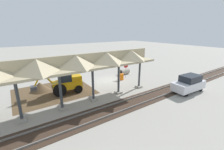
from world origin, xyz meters
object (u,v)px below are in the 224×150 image
at_px(stop_sign, 126,67).
at_px(traffic_barrel, 122,77).
at_px(backhoe, 66,82).
at_px(concrete_pipe, 125,72).
at_px(distant_parked_car, 189,84).

distance_m(stop_sign, traffic_barrel, 1.73).
height_order(backhoe, traffic_barrel, backhoe).
bearing_deg(concrete_pipe, stop_sign, 55.89).
distance_m(distant_parked_car, traffic_barrel, 8.72).
bearing_deg(stop_sign, traffic_barrel, 23.34).
bearing_deg(traffic_barrel, backhoe, 0.60).
relative_size(stop_sign, concrete_pipe, 1.50).
distance_m(backhoe, concrete_pipe, 10.57).
bearing_deg(concrete_pipe, backhoe, 11.48).
relative_size(concrete_pipe, distant_parked_car, 0.35).
height_order(concrete_pipe, traffic_barrel, traffic_barrel).
height_order(backhoe, concrete_pipe, backhoe).
bearing_deg(distant_parked_car, concrete_pipe, -80.79).
relative_size(backhoe, traffic_barrel, 6.03).
height_order(stop_sign, traffic_barrel, stop_sign).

